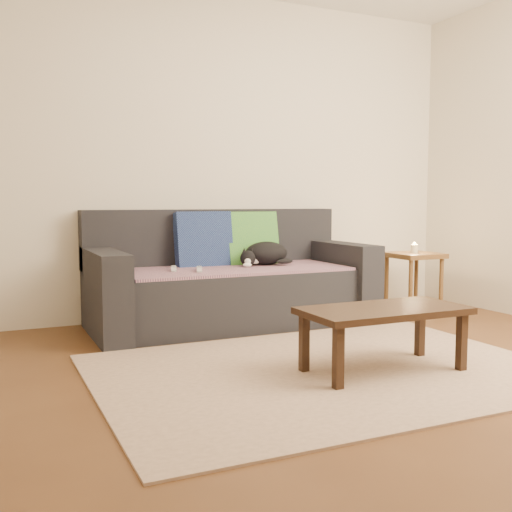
{
  "coord_description": "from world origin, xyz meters",
  "views": [
    {
      "loc": [
        -1.7,
        -2.62,
        0.94
      ],
      "look_at": [
        0.05,
        1.2,
        0.55
      ],
      "focal_mm": 42.0,
      "sensor_mm": 36.0,
      "label": 1
    }
  ],
  "objects_px": {
    "wii_remote_b": "(199,269)",
    "side_table": "(414,263)",
    "sofa": "(230,284)",
    "coffee_table": "(384,316)",
    "cat": "(265,254)",
    "wii_remote_a": "(174,269)"
  },
  "relations": [
    {
      "from": "cat",
      "to": "side_table",
      "type": "xyz_separation_m",
      "value": [
        1.32,
        -0.17,
        -0.12
      ]
    },
    {
      "from": "cat",
      "to": "coffee_table",
      "type": "height_order",
      "value": "cat"
    },
    {
      "from": "sofa",
      "to": "cat",
      "type": "xyz_separation_m",
      "value": [
        0.3,
        0.0,
        0.22
      ]
    },
    {
      "from": "wii_remote_b",
      "to": "wii_remote_a",
      "type": "bearing_deg",
      "value": 71.85
    },
    {
      "from": "wii_remote_a",
      "to": "side_table",
      "type": "relative_size",
      "value": 0.3
    },
    {
      "from": "coffee_table",
      "to": "side_table",
      "type": "bearing_deg",
      "value": 45.97
    },
    {
      "from": "coffee_table",
      "to": "wii_remote_a",
      "type": "bearing_deg",
      "value": 116.24
    },
    {
      "from": "cat",
      "to": "wii_remote_a",
      "type": "distance_m",
      "value": 0.77
    },
    {
      "from": "cat",
      "to": "side_table",
      "type": "distance_m",
      "value": 1.34
    },
    {
      "from": "side_table",
      "to": "coffee_table",
      "type": "distance_m",
      "value": 1.95
    },
    {
      "from": "cat",
      "to": "coffee_table",
      "type": "relative_size",
      "value": 0.51
    },
    {
      "from": "side_table",
      "to": "wii_remote_a",
      "type": "bearing_deg",
      "value": 177.64
    },
    {
      "from": "side_table",
      "to": "cat",
      "type": "bearing_deg",
      "value": 172.65
    },
    {
      "from": "cat",
      "to": "wii_remote_b",
      "type": "bearing_deg",
      "value": -142.57
    },
    {
      "from": "cat",
      "to": "wii_remote_a",
      "type": "bearing_deg",
      "value": -154.26
    },
    {
      "from": "sofa",
      "to": "coffee_table",
      "type": "height_order",
      "value": "sofa"
    },
    {
      "from": "side_table",
      "to": "coffee_table",
      "type": "bearing_deg",
      "value": -134.03
    },
    {
      "from": "sofa",
      "to": "wii_remote_b",
      "type": "relative_size",
      "value": 14.0
    },
    {
      "from": "wii_remote_b",
      "to": "coffee_table",
      "type": "height_order",
      "value": "wii_remote_b"
    },
    {
      "from": "wii_remote_b",
      "to": "coffee_table",
      "type": "relative_size",
      "value": 0.17
    },
    {
      "from": "wii_remote_b",
      "to": "side_table",
      "type": "xyz_separation_m",
      "value": [
        1.93,
        0.03,
        -0.04
      ]
    },
    {
      "from": "coffee_table",
      "to": "wii_remote_b",
      "type": "bearing_deg",
      "value": 112.85
    }
  ]
}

